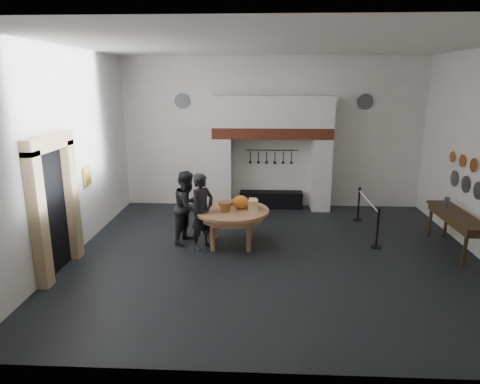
{
  "coord_description": "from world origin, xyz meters",
  "views": [
    {
      "loc": [
        -0.32,
        -8.94,
        3.81
      ],
      "look_at": [
        -0.79,
        0.41,
        1.35
      ],
      "focal_mm": 32.0,
      "sensor_mm": 36.0,
      "label": 1
    }
  ],
  "objects_px": {
    "visitor_far": "(188,207)",
    "barrier_post_far": "(359,205)",
    "barrier_post_near": "(377,229)",
    "side_table": "(457,215)",
    "iron_range": "(271,200)",
    "visitor_near": "(202,211)",
    "work_table": "(232,211)"
  },
  "relations": [
    {
      "from": "visitor_far",
      "to": "barrier_post_far",
      "type": "height_order",
      "value": "visitor_far"
    },
    {
      "from": "barrier_post_near",
      "to": "side_table",
      "type": "bearing_deg",
      "value": -4.53
    },
    {
      "from": "iron_range",
      "to": "side_table",
      "type": "distance_m",
      "value": 5.28
    },
    {
      "from": "iron_range",
      "to": "visitor_near",
      "type": "height_order",
      "value": "visitor_near"
    },
    {
      "from": "visitor_near",
      "to": "visitor_far",
      "type": "bearing_deg",
      "value": 84.13
    },
    {
      "from": "iron_range",
      "to": "visitor_near",
      "type": "distance_m",
      "value": 3.8
    },
    {
      "from": "iron_range",
      "to": "visitor_far",
      "type": "xyz_separation_m",
      "value": [
        -2.05,
        -2.96,
        0.62
      ]
    },
    {
      "from": "iron_range",
      "to": "visitor_near",
      "type": "relative_size",
      "value": 1.07
    },
    {
      "from": "side_table",
      "to": "visitor_near",
      "type": "bearing_deg",
      "value": -179.11
    },
    {
      "from": "iron_range",
      "to": "barrier_post_far",
      "type": "height_order",
      "value": "barrier_post_far"
    },
    {
      "from": "work_table",
      "to": "side_table",
      "type": "xyz_separation_m",
      "value": [
        5.09,
        -0.16,
        0.03
      ]
    },
    {
      "from": "visitor_far",
      "to": "barrier_post_far",
      "type": "xyz_separation_m",
      "value": [
        4.45,
        1.82,
        -0.42
      ]
    },
    {
      "from": "iron_range",
      "to": "barrier_post_near",
      "type": "height_order",
      "value": "barrier_post_near"
    },
    {
      "from": "side_table",
      "to": "barrier_post_far",
      "type": "relative_size",
      "value": 2.44
    },
    {
      "from": "barrier_post_near",
      "to": "barrier_post_far",
      "type": "height_order",
      "value": "same"
    },
    {
      "from": "visitor_near",
      "to": "visitor_far",
      "type": "xyz_separation_m",
      "value": [
        -0.4,
        0.4,
        -0.02
      ]
    },
    {
      "from": "work_table",
      "to": "side_table",
      "type": "distance_m",
      "value": 5.09
    },
    {
      "from": "visitor_far",
      "to": "barrier_post_near",
      "type": "height_order",
      "value": "visitor_far"
    },
    {
      "from": "visitor_far",
      "to": "barrier_post_near",
      "type": "xyz_separation_m",
      "value": [
        4.45,
        -0.18,
        -0.42
      ]
    },
    {
      "from": "visitor_near",
      "to": "visitor_far",
      "type": "distance_m",
      "value": 0.57
    },
    {
      "from": "iron_range",
      "to": "barrier_post_far",
      "type": "xyz_separation_m",
      "value": [
        2.4,
        -1.14,
        0.2
      ]
    },
    {
      "from": "visitor_near",
      "to": "barrier_post_near",
      "type": "height_order",
      "value": "visitor_near"
    },
    {
      "from": "work_table",
      "to": "visitor_far",
      "type": "height_order",
      "value": "visitor_far"
    },
    {
      "from": "side_table",
      "to": "visitor_far",
      "type": "bearing_deg",
      "value": 177.11
    },
    {
      "from": "barrier_post_near",
      "to": "iron_range",
      "type": "bearing_deg",
      "value": 127.41
    },
    {
      "from": "iron_range",
      "to": "work_table",
      "type": "height_order",
      "value": "work_table"
    },
    {
      "from": "iron_range",
      "to": "visitor_far",
      "type": "relative_size",
      "value": 1.09
    },
    {
      "from": "iron_range",
      "to": "side_table",
      "type": "height_order",
      "value": "side_table"
    },
    {
      "from": "work_table",
      "to": "barrier_post_near",
      "type": "xyz_separation_m",
      "value": [
        3.39,
        -0.03,
        -0.39
      ]
    },
    {
      "from": "iron_range",
      "to": "work_table",
      "type": "bearing_deg",
      "value": -107.61
    },
    {
      "from": "work_table",
      "to": "visitor_far",
      "type": "xyz_separation_m",
      "value": [
        -1.07,
        0.15,
        0.03
      ]
    },
    {
      "from": "iron_range",
      "to": "barrier_post_near",
      "type": "relative_size",
      "value": 2.11
    }
  ]
}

